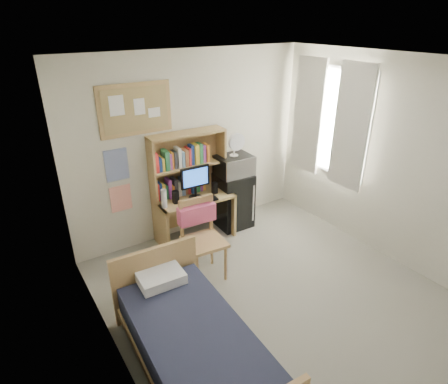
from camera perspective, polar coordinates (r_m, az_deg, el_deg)
floor at (r=4.49m, az=9.40°, el=-16.66°), size 3.60×4.20×0.02m
ceiling at (r=3.38m, az=12.65°, el=18.52°), size 3.60×4.20×0.02m
wall_back at (r=5.33m, az=-4.88°, el=6.99°), size 3.60×0.04×2.60m
wall_left at (r=2.95m, az=-16.07°, el=-10.23°), size 0.04×4.20×2.60m
wall_right at (r=5.09m, az=25.76°, el=3.60°), size 0.04×4.20×2.60m
window_unit at (r=5.63m, az=15.80°, el=10.32°), size 0.10×1.40×1.70m
curtain_left at (r=5.36m, az=18.76°, el=9.21°), size 0.04×0.55×1.70m
curtain_right at (r=5.87m, az=12.68°, el=11.24°), size 0.04×0.55×1.70m
bulletin_board at (r=4.84m, az=-13.35°, el=12.16°), size 0.94×0.03×0.64m
poster_wave at (r=4.94m, az=-16.06°, el=3.97°), size 0.30×0.01×0.42m
poster_japan at (r=5.12m, az=-15.44°, el=-0.93°), size 0.28×0.01×0.36m
desk at (r=5.40m, az=-4.49°, el=-3.90°), size 1.10×0.59×0.68m
desk_chair at (r=4.54m, az=-3.01°, el=-7.50°), size 0.55×0.55×1.02m
mini_fridge at (r=5.70m, az=1.35°, el=-1.19°), size 0.51×0.51×0.85m
bed at (r=3.65m, az=-4.47°, el=-22.96°), size 0.99×1.84×0.49m
hutch at (r=5.20m, az=-5.52°, el=4.34°), size 1.09×0.32×0.88m
monitor at (r=5.10m, az=-4.39°, el=1.31°), size 0.42×0.05×0.44m
keyboard at (r=5.08m, az=-3.60°, el=-1.40°), size 0.49×0.17×0.02m
speaker_left at (r=5.05m, az=-7.38°, el=-0.78°), size 0.08×0.08×0.18m
speaker_right at (r=5.29m, az=-1.44°, el=0.61°), size 0.07×0.07×0.17m
water_bottle at (r=4.94m, az=-9.13°, el=-1.02°), size 0.08×0.08×0.26m
hoodie at (r=4.55m, az=-4.18°, el=-3.33°), size 0.48×0.18×0.22m
microwave at (r=5.46m, az=1.52°, el=4.09°), size 0.52×0.40×0.29m
desk_fan at (r=5.35m, az=1.56°, el=7.10°), size 0.26×0.26×0.31m
pillow at (r=3.96m, az=-9.57°, el=-12.77°), size 0.47×0.34×0.11m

